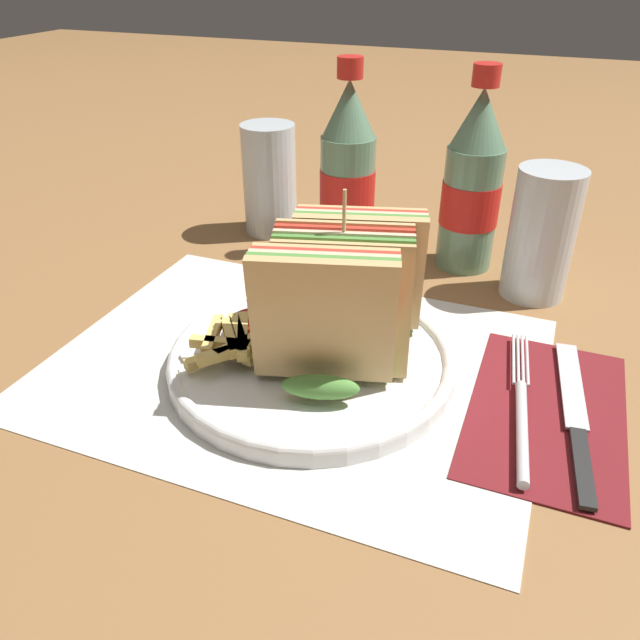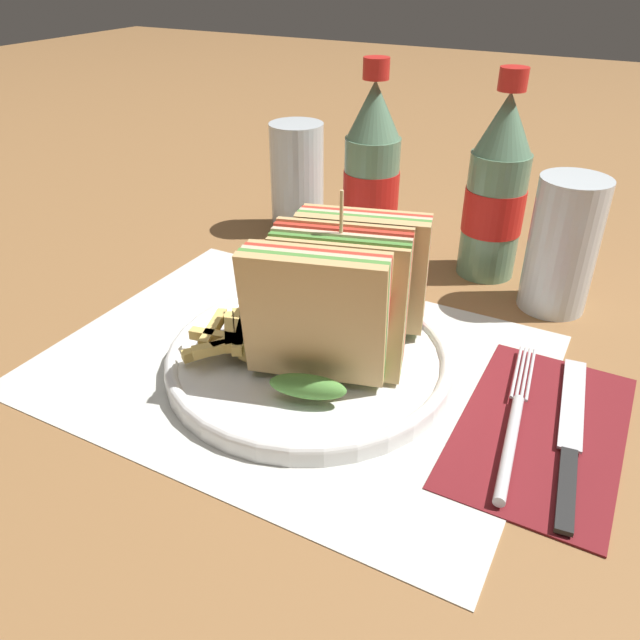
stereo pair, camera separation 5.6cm
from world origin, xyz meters
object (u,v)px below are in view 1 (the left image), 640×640
object	(u,v)px
club_sandwich	(343,296)
fork	(522,413)
glass_near	(540,243)
plate_main	(312,359)
coke_bottle_near	(348,173)
coke_bottle_far	(472,186)
glass_far	(270,180)
knife	(576,415)

from	to	relation	value
club_sandwich	fork	bearing A→B (deg)	-6.34
fork	glass_near	bearing A→B (deg)	86.66
plate_main	club_sandwich	distance (m)	0.07
fork	coke_bottle_near	size ratio (longest dim) A/B	0.88
coke_bottle_far	glass_far	xyz separation A→B (m)	(-0.26, 0.01, -0.03)
coke_bottle_near	glass_far	xyz separation A→B (m)	(-0.11, 0.02, -0.03)
coke_bottle_near	coke_bottle_far	distance (m)	0.15
glass_far	coke_bottle_near	bearing A→B (deg)	-9.16
club_sandwich	glass_near	world-z (taller)	club_sandwich
coke_bottle_near	coke_bottle_far	bearing A→B (deg)	3.38
plate_main	glass_far	size ratio (longest dim) A/B	1.84
fork	glass_near	xyz separation A→B (m)	(-0.01, 0.23, 0.05)
club_sandwich	glass_near	xyz separation A→B (m)	(0.15, 0.21, -0.01)
plate_main	club_sandwich	bearing A→B (deg)	24.50
club_sandwich	coke_bottle_near	xyz separation A→B (m)	(-0.08, 0.25, 0.02)
glass_near	coke_bottle_near	bearing A→B (deg)	170.86
plate_main	coke_bottle_near	bearing A→B (deg)	102.75
knife	coke_bottle_near	world-z (taller)	coke_bottle_near
knife	coke_bottle_far	size ratio (longest dim) A/B	0.91
plate_main	coke_bottle_near	distance (m)	0.28
club_sandwich	glass_near	size ratio (longest dim) A/B	1.30
club_sandwich	glass_far	xyz separation A→B (m)	(-0.19, 0.26, -0.00)
coke_bottle_near	glass_near	distance (m)	0.23
plate_main	club_sandwich	world-z (taller)	club_sandwich
plate_main	coke_bottle_near	world-z (taller)	coke_bottle_near
club_sandwich	glass_near	bearing A→B (deg)	54.98
coke_bottle_far	glass_far	distance (m)	0.26
plate_main	fork	world-z (taller)	plate_main
fork	glass_far	distance (m)	0.46
plate_main	fork	xyz separation A→B (m)	(0.18, -0.01, -0.00)
club_sandwich	fork	world-z (taller)	club_sandwich
glass_far	fork	bearing A→B (deg)	-38.42
coke_bottle_near	coke_bottle_far	xyz separation A→B (m)	(0.15, 0.01, 0.00)
knife	coke_bottle_near	size ratio (longest dim) A/B	0.91
club_sandwich	coke_bottle_far	xyz separation A→B (m)	(0.06, 0.25, 0.02)
plate_main	coke_bottle_far	size ratio (longest dim) A/B	1.14
knife	glass_far	distance (m)	0.48
plate_main	glass_far	world-z (taller)	glass_far
coke_bottle_far	glass_near	xyz separation A→B (m)	(0.08, -0.05, -0.04)
plate_main	glass_near	size ratio (longest dim) A/B	1.84
knife	glass_far	world-z (taller)	glass_far
club_sandwich	fork	xyz separation A→B (m)	(0.16, -0.02, -0.07)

